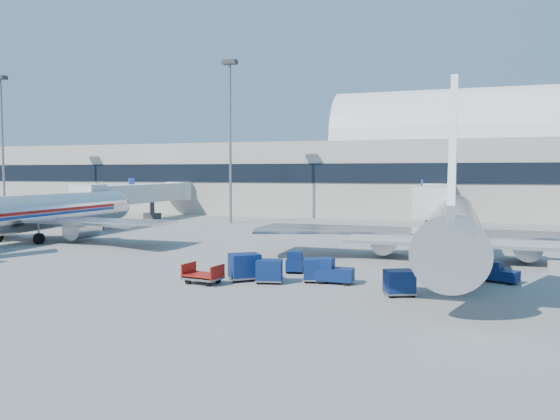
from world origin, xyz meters
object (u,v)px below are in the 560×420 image
(airliner_mid, at_px, (25,213))
(cart_train_a, at_px, (317,270))
(mast_far_west, at_px, (2,125))
(cart_train_c, at_px, (245,266))
(jetbridge_near, at_px, (435,198))
(cart_solo_near, at_px, (399,282))
(jetbridge_mid, at_px, (144,194))
(tug_right, at_px, (501,273))
(cart_train_b, at_px, (269,271))
(mast_west, at_px, (230,117))
(airliner_main, at_px, (453,226))
(tug_lead, at_px, (333,272))
(tug_left, at_px, (295,262))
(cart_open_red, at_px, (203,277))

(airliner_mid, bearing_deg, cart_train_a, -17.66)
(mast_far_west, relative_size, cart_train_c, 8.91)
(jetbridge_near, height_order, cart_solo_near, jetbridge_near)
(jetbridge_near, xyz_separation_m, cart_train_c, (-10.65, -37.98, -2.98))
(jetbridge_near, height_order, jetbridge_mid, same)
(jetbridge_mid, bearing_deg, cart_train_c, -50.46)
(jetbridge_near, bearing_deg, airliner_mid, -146.41)
(tug_right, distance_m, cart_train_b, 15.06)
(jetbridge_mid, height_order, cart_solo_near, jetbridge_mid)
(jetbridge_mid, bearing_deg, mast_west, -3.21)
(airliner_main, height_order, tug_right, airliner_main)
(jetbridge_near, height_order, tug_lead, jetbridge_near)
(cart_train_b, distance_m, cart_solo_near, 8.45)
(jetbridge_mid, bearing_deg, cart_solo_near, -43.46)
(jetbridge_mid, distance_m, cart_solo_near, 57.35)
(jetbridge_near, height_order, cart_train_b, jetbridge_near)
(jetbridge_near, xyz_separation_m, tug_lead, (-4.91, -37.03, -3.19))
(airliner_main, height_order, tug_lead, airliner_main)
(mast_far_west, xyz_separation_m, tug_left, (59.23, -33.06, -14.08))
(tug_left, bearing_deg, airliner_main, -65.21)
(airliner_mid, distance_m, cart_open_red, 30.10)
(airliner_mid, relative_size, cart_train_a, 18.53)
(tug_left, distance_m, cart_train_c, 4.71)
(cart_train_b, xyz_separation_m, cart_solo_near, (8.37, -1.11, -0.00))
(airliner_main, distance_m, tug_left, 13.35)
(mast_far_west, bearing_deg, cart_train_b, -32.51)
(mast_far_west, bearing_deg, mast_west, 0.00)
(jetbridge_mid, relative_size, mast_far_west, 1.22)
(mast_far_west, bearing_deg, tug_right, -24.06)
(mast_far_west, relative_size, mast_west, 1.00)
(tug_left, distance_m, cart_train_b, 4.43)
(tug_right, bearing_deg, cart_train_b, -135.80)
(tug_lead, bearing_deg, mast_far_west, 149.55)
(jetbridge_near, relative_size, mast_far_west, 1.22)
(tug_right, relative_size, cart_train_b, 1.19)
(airliner_main, xyz_separation_m, airliner_mid, (-42.00, 0.00, 0.00))
(jetbridge_near, height_order, tug_right, jetbridge_near)
(jetbridge_near, relative_size, tug_left, 10.73)
(airliner_main, distance_m, tug_lead, 13.17)
(jetbridge_mid, distance_m, cart_open_red, 49.46)
(mast_far_west, xyz_separation_m, cart_train_a, (61.62, -36.20, -13.97))
(jetbridge_near, bearing_deg, cart_train_a, -99.17)
(airliner_mid, height_order, cart_train_b, airliner_mid)
(jetbridge_mid, xyz_separation_m, mast_west, (14.40, -0.81, 10.86))
(jetbridge_mid, bearing_deg, cart_train_b, -49.07)
(mast_far_west, bearing_deg, cart_open_red, -35.40)
(cart_train_b, bearing_deg, tug_lead, 6.24)
(airliner_mid, relative_size, tug_left, 14.54)
(tug_lead, relative_size, tug_left, 0.97)
(jetbridge_mid, bearing_deg, tug_lead, -44.95)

